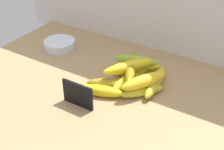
# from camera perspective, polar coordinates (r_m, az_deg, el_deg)

# --- Properties ---
(counter_top) EXTENTS (1.10, 0.76, 0.03)m
(counter_top) POSITION_cam_1_polar(r_m,az_deg,el_deg) (1.03, -1.83, -4.21)
(counter_top) COLOR #A78558
(counter_top) RESTS_ON ground
(chalkboard_sign) EXTENTS (0.11, 0.02, 0.08)m
(chalkboard_sign) POSITION_cam_1_polar(r_m,az_deg,el_deg) (0.95, -6.46, -3.86)
(chalkboard_sign) COLOR black
(chalkboard_sign) RESTS_ON counter_top
(fruit_bowl) EXTENTS (0.13, 0.13, 0.04)m
(fruit_bowl) POSITION_cam_1_polar(r_m,az_deg,el_deg) (1.30, -9.87, 5.71)
(fruit_bowl) COLOR silver
(fruit_bowl) RESTS_ON counter_top
(banana_0) EXTENTS (0.07, 0.20, 0.04)m
(banana_0) POSITION_cam_1_polar(r_m,az_deg,el_deg) (1.06, 3.57, -0.53)
(banana_0) COLOR yellow
(banana_0) RESTS_ON counter_top
(banana_1) EXTENTS (0.15, 0.10, 0.04)m
(banana_1) POSITION_cam_1_polar(r_m,az_deg,el_deg) (1.03, -0.51, -1.66)
(banana_1) COLOR #A2831E
(banana_1) RESTS_ON counter_top
(banana_2) EXTENTS (0.17, 0.16, 0.04)m
(banana_2) POSITION_cam_1_polar(r_m,az_deg,el_deg) (1.11, 4.69, 1.13)
(banana_2) COLOR yellow
(banana_2) RESTS_ON counter_top
(banana_3) EXTENTS (0.16, 0.09, 0.04)m
(banana_3) POSITION_cam_1_polar(r_m,az_deg,el_deg) (1.00, -2.41, -2.91)
(banana_3) COLOR yellow
(banana_3) RESTS_ON counter_top
(banana_4) EXTENTS (0.07, 0.20, 0.04)m
(banana_4) POSITION_cam_1_polar(r_m,az_deg,el_deg) (1.05, 8.18, -1.29)
(banana_4) COLOR gold
(banana_4) RESTS_ON counter_top
(banana_5) EXTENTS (0.12, 0.14, 0.03)m
(banana_5) POSITION_cam_1_polar(r_m,az_deg,el_deg) (1.01, 5.79, -3.09)
(banana_5) COLOR gold
(banana_5) RESTS_ON counter_top
(banana_6) EXTENTS (0.17, 0.08, 0.04)m
(banana_6) POSITION_cam_1_polar(r_m,az_deg,el_deg) (1.08, 4.57, 2.77)
(banana_6) COLOR #89B030
(banana_6) RESTS_ON banana_2
(banana_7) EXTENTS (0.12, 0.17, 0.04)m
(banana_7) POSITION_cam_1_polar(r_m,az_deg,el_deg) (0.99, 6.07, -1.09)
(banana_7) COLOR yellow
(banana_7) RESTS_ON banana_5
(banana_8) EXTENTS (0.15, 0.19, 0.04)m
(banana_8) POSITION_cam_1_polar(r_m,az_deg,el_deg) (1.04, 3.34, 1.61)
(banana_8) COLOR yellow
(banana_8) RESTS_ON banana_0
(banana_9) EXTENTS (0.11, 0.21, 0.04)m
(banana_9) POSITION_cam_1_polar(r_m,az_deg,el_deg) (1.05, 3.72, 1.59)
(banana_9) COLOR #A18316
(banana_9) RESTS_ON banana_0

